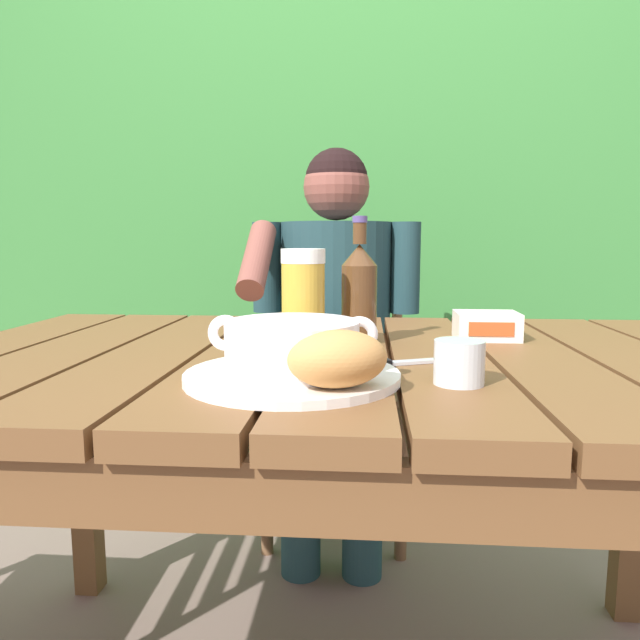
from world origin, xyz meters
name	(u,v)px	position (x,y,z in m)	size (l,w,h in m)	color
dining_table	(342,399)	(0.00, 0.00, 0.65)	(1.45, 0.88, 0.74)	brown
hedge_backdrop	(420,193)	(0.27, 1.63, 1.12)	(3.68, 0.95, 2.19)	#3B813A
chair_near_diner	(338,379)	(-0.05, 0.88, 0.47)	(0.43, 0.44, 0.93)	brown
person_eating	(334,318)	(-0.05, 0.68, 0.70)	(0.48, 0.47, 1.18)	#1F3D42
serving_plate	(292,376)	(-0.06, -0.21, 0.74)	(0.30, 0.30, 0.01)	white
soup_bowl	(292,345)	(-0.06, -0.21, 0.78)	(0.23, 0.18, 0.08)	white
bread_roll	(338,359)	(0.01, -0.29, 0.78)	(0.16, 0.14, 0.07)	#CA8C4A
beer_glass	(303,299)	(-0.07, 0.01, 0.82)	(0.08, 0.08, 0.18)	gold
beer_bottle	(359,292)	(0.03, 0.08, 0.83)	(0.07, 0.07, 0.23)	#51321B
water_glass_small	(459,362)	(0.16, -0.22, 0.76)	(0.07, 0.07, 0.06)	silver
butter_tub	(487,326)	(0.27, 0.14, 0.76)	(0.12, 0.09, 0.05)	white
table_knife	(388,363)	(0.07, -0.11, 0.74)	(0.16, 0.08, 0.01)	silver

